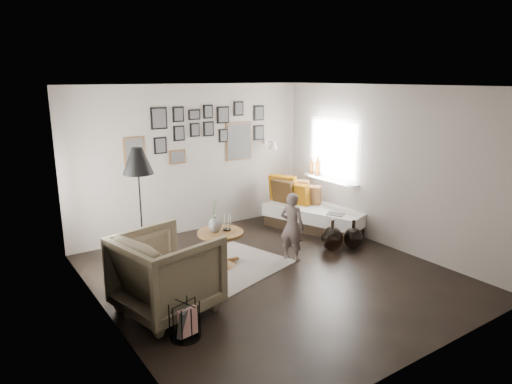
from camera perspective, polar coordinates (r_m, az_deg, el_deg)
ground at (r=6.53m, az=2.15°, el=-10.37°), size 4.80×4.80×0.00m
wall_back at (r=8.12m, az=-7.90°, el=4.05°), size 4.50×0.00×4.50m
wall_front at (r=4.49m, az=20.90°, el=-5.14°), size 4.50×0.00×4.50m
wall_left at (r=5.13m, az=-18.38°, el=-2.53°), size 0.00×4.80×4.80m
wall_right at (r=7.63m, az=15.98°, el=2.98°), size 0.00×4.80×4.80m
ceiling at (r=5.94m, az=2.39°, el=13.10°), size 4.80×4.80×0.00m
door_left at (r=6.33m, az=-21.15°, el=-2.02°), size 0.00×2.14×2.14m
window_right at (r=8.55m, az=8.62°, el=2.03°), size 0.15×1.32×1.30m
gallery_wall at (r=8.16m, az=-6.14°, el=7.31°), size 2.74×0.03×1.08m
wall_sconce at (r=8.66m, az=2.11°, el=5.90°), size 0.18×0.36×0.16m
rug at (r=6.71m, az=-4.21°, el=-9.62°), size 2.18×1.79×0.01m
pedestal_table at (r=6.77m, az=-4.41°, el=-7.22°), size 0.67×0.67×0.53m
vase at (r=6.61m, az=-5.17°, el=-3.81°), size 0.19×0.19×0.48m
candles at (r=6.69m, az=-3.66°, el=-3.79°), size 0.12×0.12×0.25m
daybed at (r=8.45m, az=7.12°, el=-2.57°), size 1.39×2.02×0.92m
magazine_on_daybed at (r=7.93m, az=9.92°, el=-2.74°), size 0.32×0.35×0.02m
armchair at (r=5.53m, az=-11.10°, el=-9.87°), size 1.25×1.23×0.96m
armchair_cushion at (r=5.59m, az=-11.02°, el=-9.64°), size 0.51×0.52×0.20m
floor_lamp at (r=6.36m, az=-14.55°, el=3.19°), size 0.42×0.42×1.79m
magazine_basket at (r=5.09m, az=-8.87°, el=-15.57°), size 0.41×0.41×0.40m
demijohn_large at (r=7.43m, az=9.49°, el=-5.76°), size 0.35×0.35×0.52m
demijohn_small at (r=7.59m, az=12.03°, el=-5.62°), size 0.31×0.31×0.47m
child at (r=6.88m, az=4.53°, el=-4.35°), size 0.40×0.46×1.06m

